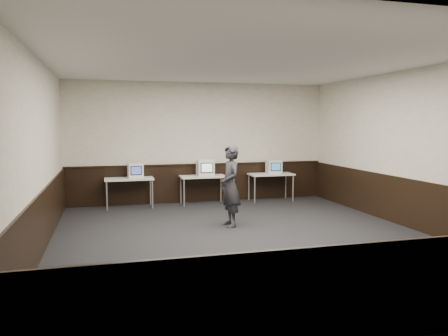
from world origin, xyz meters
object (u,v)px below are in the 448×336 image
object	(u,v)px
desk_left	(129,181)
desk_right	(271,176)
emac_right	(274,167)
emac_left	(135,170)
emac_center	(205,168)
person	(230,186)
desk_center	(203,178)

from	to	relation	value
desk_left	desk_right	size ratio (longest dim) A/B	1.00
desk_right	emac_right	size ratio (longest dim) A/B	2.79
desk_right	emac_left	bearing A→B (deg)	179.80
desk_right	emac_left	distance (m)	3.65
emac_right	emac_center	bearing A→B (deg)	-174.76
emac_center	person	distance (m)	2.55
emac_center	desk_right	bearing A→B (deg)	2.84
desk_right	emac_right	xyz separation A→B (m)	(0.07, -0.03, 0.26)
emac_left	emac_center	distance (m)	1.79
desk_right	emac_center	bearing A→B (deg)	-178.78
emac_right	person	distance (m)	3.23
emac_left	person	world-z (taller)	person
emac_left	emac_center	xyz separation A→B (m)	(1.79, -0.05, 0.03)
desk_center	emac_left	size ratio (longest dim) A/B	2.85
desk_center	person	size ratio (longest dim) A/B	0.72
emac_left	person	bearing A→B (deg)	-59.72
emac_left	emac_right	size ratio (longest dim) A/B	0.98
desk_left	emac_right	xyz separation A→B (m)	(3.87, -0.03, 0.26)
desk_center	emac_right	size ratio (longest dim) A/B	2.79
emac_center	desk_center	bearing A→B (deg)	144.14
emac_center	emac_right	size ratio (longest dim) A/B	1.09
desk_left	desk_right	world-z (taller)	same
desk_center	emac_center	size ratio (longest dim) A/B	2.55
desk_center	desk_right	xyz separation A→B (m)	(1.90, 0.00, 0.00)
person	emac_center	bearing A→B (deg)	174.49
desk_left	emac_center	bearing A→B (deg)	-1.16
desk_center	emac_right	world-z (taller)	emac_right
emac_center	emac_right	xyz separation A→B (m)	(1.92, 0.01, -0.03)
desk_center	emac_right	distance (m)	1.99
desk_left	emac_left	distance (m)	0.30
desk_center	person	distance (m)	2.59
desk_center	emac_center	world-z (taller)	emac_center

